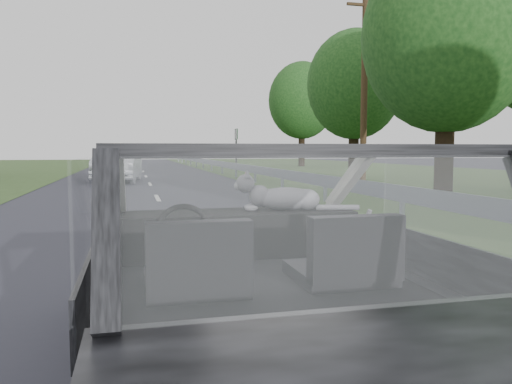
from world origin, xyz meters
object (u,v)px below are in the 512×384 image
highway_sign (236,151)px  utility_pole (364,87)px  subject_car (261,272)px  cat (286,197)px  other_car (118,163)px

highway_sign → utility_pole: bearing=-75.0°
subject_car → utility_pole: (7.97, 15.00, 3.07)m
subject_car → cat: (0.34, 0.61, 0.37)m
subject_car → utility_pole: bearing=62.0°
cat → highway_sign: size_ratio=0.23×
cat → highway_sign: bearing=89.0°
other_car → utility_pole: (9.26, -5.08, 2.99)m
highway_sign → utility_pole: 12.66m
other_car → subject_car: bearing=-81.4°
cat → utility_pole: size_ratio=0.08×
subject_car → cat: 0.79m
other_car → highway_sign: (6.78, 7.09, 0.52)m
cat → other_car: size_ratio=0.13×
subject_car → highway_sign: (5.50, 27.17, 0.61)m
cat → other_car: 19.54m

